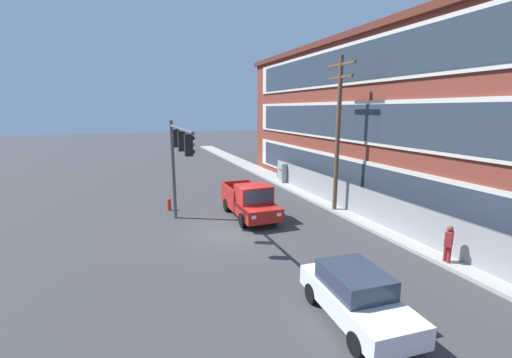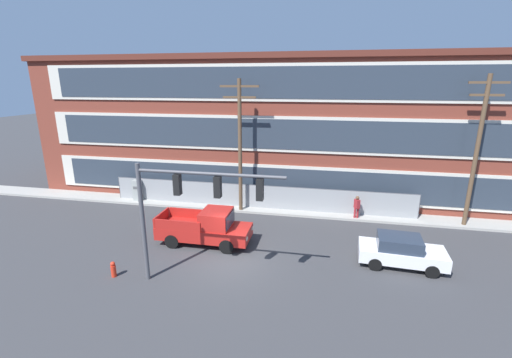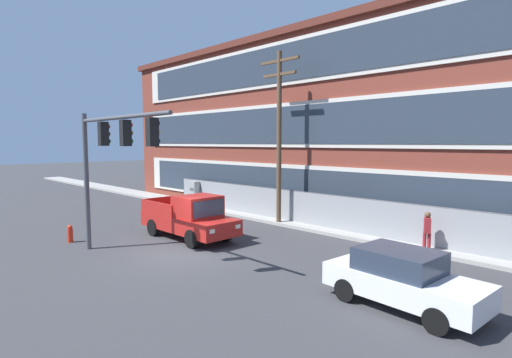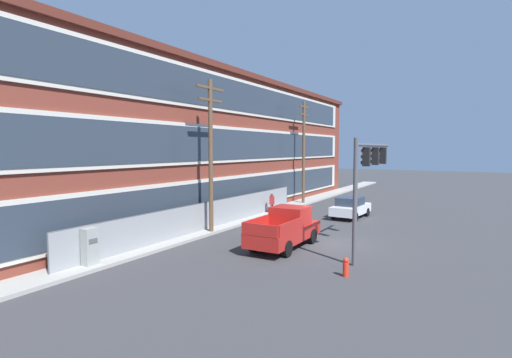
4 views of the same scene
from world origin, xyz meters
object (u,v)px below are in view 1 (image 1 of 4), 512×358
electrical_cabinet (283,174)px  pedestrian_near_cabinet (449,243)px  pickup_truck_red (250,202)px  utility_pole_near_corner (338,128)px  fire_hydrant (169,204)px  traffic_signal_mast (178,151)px  sedan_white (356,295)px

electrical_cabinet → pedestrian_near_cabinet: (16.21, -0.35, 0.10)m
pickup_truck_red → utility_pole_near_corner: (0.71, 5.27, 4.13)m
electrical_cabinet → utility_pole_near_corner: bearing=-2.6°
fire_hydrant → electrical_cabinet: bearing=113.8°
electrical_cabinet → traffic_signal_mast: bearing=-49.8°
traffic_signal_mast → fire_hydrant: size_ratio=8.37×
electrical_cabinet → pickup_truck_red: bearing=-36.8°
fire_hydrant → pedestrian_near_cabinet: bearing=38.7°
pickup_truck_red → sedan_white: (10.38, -0.41, -0.17)m
traffic_signal_mast → pickup_truck_red: bearing=99.5°
pickup_truck_red → pedestrian_near_cabinet: pickup_truck_red is taller
utility_pole_near_corner → fire_hydrant: utility_pole_near_corner is taller
pickup_truck_red → fire_hydrant: 5.31m
sedan_white → electrical_cabinet: size_ratio=2.42×
utility_pole_near_corner → traffic_signal_mast: bearing=-90.2°
traffic_signal_mast → pickup_truck_red: 5.20m
traffic_signal_mast → utility_pole_near_corner: size_ratio=0.71×
sedan_white → utility_pole_near_corner: (-9.67, 5.68, 4.29)m
pedestrian_near_cabinet → fire_hydrant: size_ratio=2.17×
pickup_truck_red → electrical_cabinet: bearing=143.2°
sedan_white → pedestrian_near_cabinet: bearing=106.6°
traffic_signal_mast → pedestrian_near_cabinet: 12.71m
pickup_truck_red → electrical_cabinet: (-7.53, 5.65, -0.09)m
sedan_white → electrical_cabinet: bearing=161.3°
utility_pole_near_corner → sedan_white: bearing=-30.4°
traffic_signal_mast → sedan_white: size_ratio=1.54×
utility_pole_near_corner → pedestrian_near_cabinet: bearing=0.2°
sedan_white → pickup_truck_red: bearing=177.8°
utility_pole_near_corner → fire_hydrant: size_ratio=11.78×
traffic_signal_mast → pickup_truck_red: (-0.68, 4.06, -3.18)m
pickup_truck_red → electrical_cabinet: 9.42m
pedestrian_near_cabinet → fire_hydrant: bearing=-141.3°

